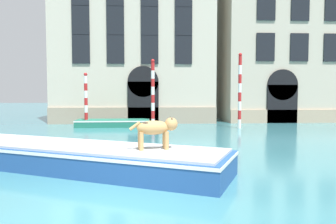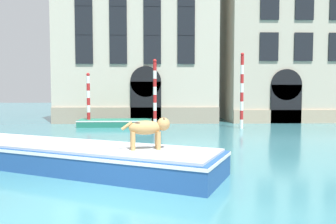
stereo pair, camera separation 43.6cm
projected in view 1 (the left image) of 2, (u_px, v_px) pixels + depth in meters
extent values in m
plane|color=teal|center=(97.00, 213.00, 5.89)|extent=(120.00, 120.00, 0.00)
cube|color=#BCB29E|center=(135.00, 33.00, 24.97)|extent=(11.46, 6.00, 13.31)
cube|color=gray|center=(133.00, 116.00, 22.30)|extent=(11.46, 0.16, 1.12)
cube|color=black|center=(143.00, 103.00, 22.28)|extent=(2.10, 0.14, 2.88)
cylinder|color=black|center=(143.00, 82.00, 22.19)|extent=(2.10, 0.14, 2.10)
cube|color=black|center=(81.00, 49.00, 21.85)|extent=(1.17, 0.10, 1.93)
cube|color=black|center=(116.00, 49.00, 21.97)|extent=(1.17, 0.10, 1.93)
cube|color=black|center=(150.00, 50.00, 22.10)|extent=(1.17, 0.10, 1.93)
cube|color=black|center=(183.00, 50.00, 22.22)|extent=(1.17, 0.10, 1.93)
cube|color=black|center=(81.00, 20.00, 21.73)|extent=(1.17, 0.10, 1.93)
cube|color=black|center=(115.00, 21.00, 21.86)|extent=(1.17, 0.10, 1.93)
cube|color=black|center=(150.00, 21.00, 21.98)|extent=(1.17, 0.10, 1.93)
cube|color=black|center=(184.00, 21.00, 22.11)|extent=(1.17, 0.10, 1.93)
cube|color=#B2A893|center=(298.00, 11.00, 25.55)|extent=(11.93, 6.00, 17.02)
cube|color=tan|center=(314.00, 116.00, 23.00)|extent=(11.93, 0.16, 0.94)
cube|color=black|center=(282.00, 104.00, 22.81)|extent=(2.14, 0.14, 2.67)
cylinder|color=black|center=(283.00, 85.00, 22.73)|extent=(2.14, 0.14, 2.14)
cube|color=black|center=(266.00, 47.00, 22.52)|extent=(1.28, 0.10, 1.93)
cube|color=black|center=(299.00, 47.00, 22.65)|extent=(1.28, 0.10, 1.93)
cube|color=black|center=(333.00, 48.00, 22.78)|extent=(1.28, 0.10, 1.93)
cube|color=black|center=(266.00, 6.00, 22.35)|extent=(1.28, 0.10, 1.93)
cube|color=black|center=(300.00, 7.00, 22.48)|extent=(1.28, 0.10, 1.93)
cube|color=black|center=(334.00, 7.00, 22.61)|extent=(1.28, 0.10, 1.93)
cube|color=#234C8C|center=(77.00, 158.00, 9.28)|extent=(8.80, 5.57, 0.63)
cube|color=white|center=(77.00, 149.00, 9.27)|extent=(8.84, 5.61, 0.08)
cube|color=#B2B7BC|center=(76.00, 145.00, 9.26)|extent=(8.49, 5.31, 0.06)
cylinder|color=tan|center=(165.00, 139.00, 8.66)|extent=(0.11, 0.11, 0.46)
cylinder|color=tan|center=(167.00, 141.00, 8.41)|extent=(0.11, 0.11, 0.46)
cylinder|color=tan|center=(140.00, 140.00, 8.52)|extent=(0.11, 0.11, 0.46)
cylinder|color=tan|center=(141.00, 142.00, 8.27)|extent=(0.11, 0.11, 0.46)
ellipsoid|color=tan|center=(153.00, 128.00, 8.44)|extent=(0.91, 0.50, 0.37)
ellipsoid|color=#382D23|center=(148.00, 124.00, 8.41)|extent=(0.41, 0.31, 0.13)
sphere|color=tan|center=(171.00, 124.00, 8.54)|extent=(0.34, 0.34, 0.34)
cone|color=#382D23|center=(170.00, 119.00, 8.62)|extent=(0.10, 0.10, 0.14)
cone|color=#382D23|center=(172.00, 119.00, 8.44)|extent=(0.10, 0.10, 0.14)
cylinder|color=tan|center=(135.00, 126.00, 8.34)|extent=(0.31, 0.13, 0.25)
cube|color=#1E6651|center=(113.00, 123.00, 20.54)|extent=(4.55, 1.63, 0.44)
cube|color=white|center=(113.00, 120.00, 20.53)|extent=(4.58, 1.66, 0.08)
cube|color=#9EA3A8|center=(113.00, 123.00, 20.54)|extent=(2.51, 1.21, 0.40)
cylinder|color=white|center=(153.00, 123.00, 20.50)|extent=(0.22, 0.22, 0.50)
cylinder|color=#B21E1E|center=(153.00, 115.00, 20.47)|extent=(0.22, 0.22, 0.50)
cylinder|color=white|center=(153.00, 107.00, 20.44)|extent=(0.22, 0.22, 0.50)
cylinder|color=#B21E1E|center=(153.00, 99.00, 20.41)|extent=(0.22, 0.22, 0.50)
cylinder|color=white|center=(153.00, 91.00, 20.38)|extent=(0.22, 0.22, 0.50)
cylinder|color=#B21E1E|center=(153.00, 83.00, 20.35)|extent=(0.22, 0.22, 0.50)
cylinder|color=white|center=(153.00, 75.00, 20.32)|extent=(0.22, 0.22, 0.50)
cylinder|color=#B21E1E|center=(153.00, 67.00, 20.29)|extent=(0.22, 0.22, 0.50)
sphere|color=#B21E1E|center=(153.00, 61.00, 20.27)|extent=(0.23, 0.23, 0.23)
cylinder|color=white|center=(239.00, 124.00, 19.56)|extent=(0.19, 0.19, 0.54)
cylinder|color=#B21E1E|center=(239.00, 115.00, 19.53)|extent=(0.19, 0.19, 0.54)
cylinder|color=white|center=(240.00, 106.00, 19.50)|extent=(0.19, 0.19, 0.54)
cylinder|color=#B21E1E|center=(240.00, 97.00, 19.46)|extent=(0.19, 0.19, 0.54)
cylinder|color=white|center=(240.00, 88.00, 19.43)|extent=(0.19, 0.19, 0.54)
cylinder|color=#B21E1E|center=(240.00, 79.00, 19.40)|extent=(0.19, 0.19, 0.54)
cylinder|color=white|center=(240.00, 70.00, 19.36)|extent=(0.19, 0.19, 0.54)
cylinder|color=#B21E1E|center=(240.00, 61.00, 19.33)|extent=(0.19, 0.19, 0.54)
sphere|color=#B21E1E|center=(240.00, 55.00, 19.31)|extent=(0.20, 0.20, 0.20)
cylinder|color=white|center=(86.00, 123.00, 20.27)|extent=(0.21, 0.21, 0.45)
cylinder|color=#B21E1E|center=(86.00, 116.00, 20.25)|extent=(0.21, 0.21, 0.45)
cylinder|color=white|center=(86.00, 109.00, 20.22)|extent=(0.21, 0.21, 0.45)
cylinder|color=#B21E1E|center=(86.00, 102.00, 20.19)|extent=(0.21, 0.21, 0.45)
cylinder|color=white|center=(86.00, 94.00, 20.16)|extent=(0.21, 0.21, 0.45)
cylinder|color=#B21E1E|center=(86.00, 87.00, 20.14)|extent=(0.21, 0.21, 0.45)
cylinder|color=white|center=(86.00, 80.00, 20.11)|extent=(0.21, 0.21, 0.45)
sphere|color=#B21E1E|center=(86.00, 74.00, 20.09)|extent=(0.22, 0.22, 0.22)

